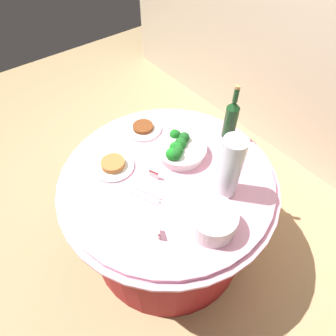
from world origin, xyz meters
TOP-DOWN VIEW (x-y plane):
  - ground_plane at (0.00, 0.00)m, footprint 6.00×6.00m
  - buffet_table at (0.00, 0.00)m, footprint 1.16×1.16m
  - broccoli_bowl at (-0.07, 0.13)m, footprint 0.28×0.28m
  - plate_stack at (0.36, -0.04)m, footprint 0.21×0.21m
  - wine_bottle at (-0.01, 0.46)m, footprint 0.07×0.07m
  - decorative_fruit_vase at (0.25, 0.16)m, footprint 0.11×0.11m
  - serving_tongs at (0.04, -0.17)m, footprint 0.16×0.10m
  - food_plate_peanuts at (-0.22, -0.19)m, footprint 0.22×0.22m
  - food_plate_stir_fry at (-0.36, 0.10)m, footprint 0.22×0.22m
  - label_placard_front at (0.24, -0.25)m, footprint 0.05×0.03m
  - label_placard_mid at (-0.03, -0.07)m, footprint 0.05×0.03m

SIDE VIEW (x-z plane):
  - ground_plane at x=0.00m, z-range 0.00..0.00m
  - buffet_table at x=0.00m, z-range 0.01..0.75m
  - serving_tongs at x=0.04m, z-range 0.74..0.75m
  - food_plate_stir_fry at x=-0.36m, z-range 0.74..0.77m
  - food_plate_peanuts at x=-0.22m, z-range 0.73..0.78m
  - label_placard_front at x=0.24m, z-range 0.74..0.80m
  - label_placard_mid at x=-0.03m, z-range 0.74..0.80m
  - broccoli_bowl at x=-0.07m, z-range 0.73..0.85m
  - plate_stack at x=0.36m, z-range 0.74..0.85m
  - wine_bottle at x=-0.01m, z-range 0.70..1.04m
  - decorative_fruit_vase at x=0.25m, z-range 0.72..1.06m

